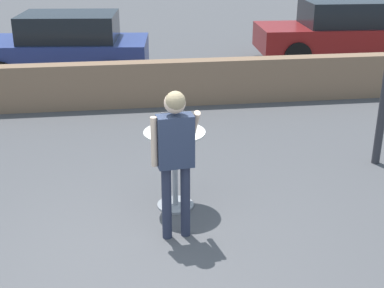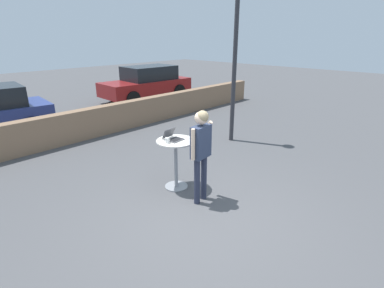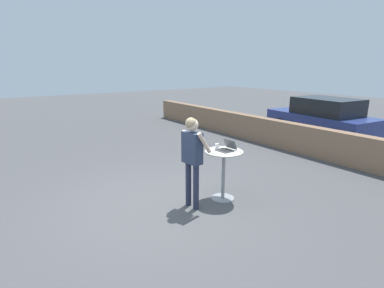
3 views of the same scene
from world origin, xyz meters
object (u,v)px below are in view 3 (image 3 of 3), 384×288
(cafe_table, at_px, (224,167))
(laptop, at_px, (226,148))
(coffee_mug, at_px, (217,146))
(standing_person, at_px, (192,151))
(parked_car_further_down, at_px, (322,118))

(cafe_table, bearing_deg, laptop, 93.92)
(coffee_mug, bearing_deg, standing_person, -78.45)
(laptop, height_order, standing_person, standing_person)
(standing_person, distance_m, parked_car_further_down, 7.32)
(cafe_table, xyz_separation_m, parked_car_further_down, (-1.83, 6.37, 0.09))
(coffee_mug, height_order, parked_car_further_down, parked_car_further_down)
(cafe_table, bearing_deg, standing_person, -95.39)
(cafe_table, relative_size, laptop, 2.87)
(laptop, bearing_deg, cafe_table, -86.08)
(standing_person, bearing_deg, laptop, 85.37)
(laptop, bearing_deg, parked_car_further_down, 106.13)
(laptop, distance_m, parked_car_further_down, 6.58)
(standing_person, relative_size, parked_car_further_down, 0.44)
(parked_car_further_down, bearing_deg, laptop, -73.87)
(standing_person, height_order, parked_car_further_down, standing_person)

